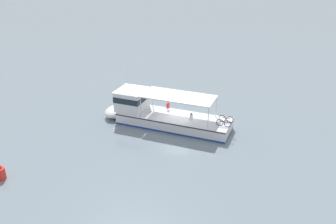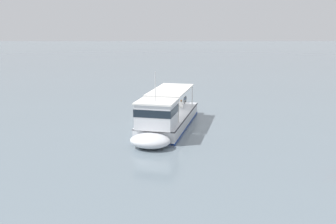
# 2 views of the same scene
# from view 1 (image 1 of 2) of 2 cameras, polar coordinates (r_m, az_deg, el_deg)

# --- Properties ---
(ground_plane) EXTENTS (400.00, 400.00, 0.00)m
(ground_plane) POSITION_cam_1_polar(r_m,az_deg,el_deg) (34.31, 1.56, -2.17)
(ground_plane) COLOR slate
(ferry_main) EXTENTS (6.06, 13.07, 5.32)m
(ferry_main) POSITION_cam_1_polar(r_m,az_deg,el_deg) (34.26, -1.58, -0.32)
(ferry_main) COLOR silver
(ferry_main) RESTS_ON ground
(channel_buoy) EXTENTS (0.70, 0.70, 1.40)m
(channel_buoy) POSITION_cam_1_polar(r_m,az_deg,el_deg) (29.15, -25.31, -8.73)
(channel_buoy) COLOR red
(channel_buoy) RESTS_ON ground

